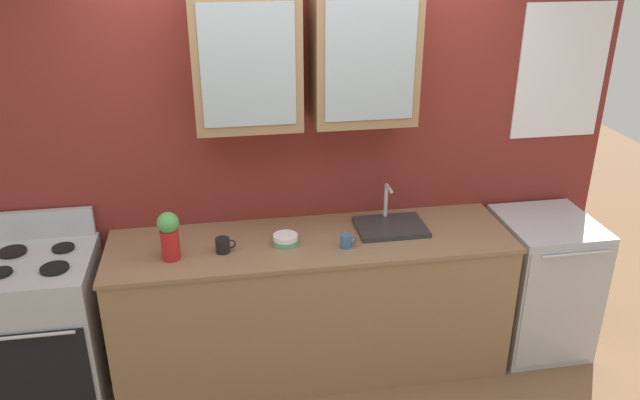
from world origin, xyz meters
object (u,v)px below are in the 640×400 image
stove_range (47,328)px  vase (169,234)px  sink_faucet (390,226)px  cup_near_sink (346,241)px  cup_near_bowls (223,245)px  dishwasher (540,283)px  bowl_stack (285,240)px

stove_range → vase: (0.78, -0.10, 0.62)m
sink_faucet → cup_near_sink: 0.38m
stove_range → cup_near_bowls: size_ratio=9.35×
sink_faucet → dishwasher: (1.05, -0.07, -0.49)m
vase → dishwasher: vase is taller
bowl_stack → vase: vase is taller
cup_near_sink → stove_range: bearing=175.8°
bowl_stack → cup_near_sink: bearing=-15.8°
cup_near_bowls → dishwasher: 2.16m
vase → dishwasher: 2.47m
vase → cup_near_bowls: 0.32m
cup_near_bowls → dishwasher: cup_near_bowls is taller
sink_faucet → bowl_stack: 0.68m
sink_faucet → cup_near_bowls: sink_faucet is taller
stove_range → cup_near_sink: bearing=-4.2°
cup_near_sink → dishwasher: 1.47m
vase → cup_near_bowls: vase is taller
bowl_stack → dishwasher: (1.73, 0.03, -0.50)m
cup_near_sink → cup_near_bowls: cup_near_bowls is taller
sink_faucet → cup_near_bowls: size_ratio=3.61×
cup_near_sink → dishwasher: size_ratio=0.11×
vase → dishwasher: (2.39, 0.09, -0.62)m
cup_near_sink → cup_near_bowls: 0.72m
bowl_stack → cup_near_sink: (0.35, -0.10, 0.01)m
stove_range → dishwasher: (3.17, -0.00, -0.01)m
vase → cup_near_sink: 1.02m
vase → stove_range: bearing=172.8°
bowl_stack → cup_near_bowls: 0.37m
sink_faucet → dishwasher: sink_faucet is taller
stove_range → dishwasher: stove_range is taller
stove_range → sink_faucet: 2.17m
stove_range → sink_faucet: (2.12, 0.06, 0.48)m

